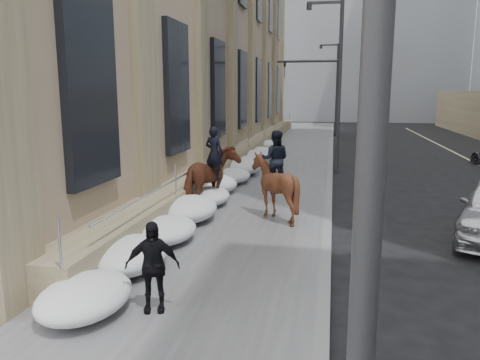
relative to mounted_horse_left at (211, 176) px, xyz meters
name	(u,v)px	position (x,y,z in m)	size (l,w,h in m)	color
ground	(197,280)	(1.16, -5.67, -1.18)	(140.00, 140.00, 0.00)	black
sidewalk	(265,185)	(1.16, 4.33, -1.12)	(5.00, 80.00, 0.12)	#4B4B4E
curb	(329,188)	(3.78, 4.33, -1.12)	(0.24, 80.00, 0.12)	slate
limestone_building	(204,8)	(-4.09, 14.29, 7.72)	(6.10, 44.00, 18.00)	#917C5F
bg_building_mid	(347,17)	(5.16, 54.33, 12.82)	(30.00, 12.00, 28.00)	slate
bg_building_far	(283,55)	(-4.84, 66.33, 8.82)	(24.00, 12.00, 20.00)	gray
streetlight_mid	(336,77)	(3.90, 8.33, 3.40)	(1.71, 0.24, 8.00)	#2D2D30
streetlight_far	(335,84)	(3.90, 28.33, 3.40)	(1.71, 0.24, 8.00)	#2D2D30
traffic_signal	(325,90)	(3.24, 16.33, 2.82)	(4.10, 0.22, 6.00)	#2D2D30
snow_bank	(221,183)	(-0.26, 2.44, -0.71)	(1.70, 18.10, 0.76)	white
mounted_horse_left	(211,176)	(0.00, 0.00, 0.00)	(1.70, 2.56, 2.66)	#4E2617
mounted_horse_right	(274,183)	(2.18, -0.92, 0.03)	(1.64, 1.83, 2.64)	#3E1F11
pedestrian	(152,266)	(0.88, -7.34, -0.26)	(0.94, 0.39, 1.60)	black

